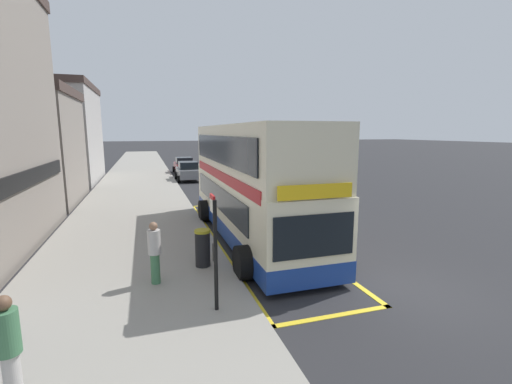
% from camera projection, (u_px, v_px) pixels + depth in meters
% --- Properties ---
extents(ground_plane, '(260.00, 260.00, 0.00)m').
position_uv_depth(ground_plane, '(205.00, 170.00, 39.10)').
color(ground_plane, '#28282B').
extents(pavement_near, '(6.00, 76.00, 0.14)m').
position_uv_depth(pavement_near, '(139.00, 171.00, 37.01)').
color(pavement_near, gray).
rests_on(pavement_near, ground).
extents(double_decker_bus, '(3.23, 10.94, 4.40)m').
position_uv_depth(double_decker_bus, '(251.00, 186.00, 13.73)').
color(double_decker_bus, beige).
rests_on(double_decker_bus, ground).
extents(bus_bay_markings, '(3.10, 13.15, 0.01)m').
position_uv_depth(bus_bay_markings, '(251.00, 236.00, 14.10)').
color(bus_bay_markings, yellow).
rests_on(bus_bay_markings, ground).
extents(bus_stop_sign, '(0.09, 0.51, 2.62)m').
position_uv_depth(bus_stop_sign, '(215.00, 243.00, 7.84)').
color(bus_stop_sign, black).
rests_on(bus_stop_sign, pavement_near).
extents(terrace_far, '(7.98, 10.02, 8.92)m').
position_uv_depth(terrace_far, '(43.00, 133.00, 28.42)').
color(terrace_far, '#B2ADA8').
rests_on(terrace_far, ground).
extents(parked_car_maroon_behind, '(2.09, 4.20, 1.62)m').
position_uv_depth(parked_car_maroon_behind, '(184.00, 165.00, 35.48)').
color(parked_car_maroon_behind, maroon).
rests_on(parked_car_maroon_behind, ground).
extents(parked_car_grey_distant, '(2.09, 4.20, 1.62)m').
position_uv_depth(parked_car_grey_distant, '(188.00, 171.00, 30.32)').
color(parked_car_grey_distant, slate).
rests_on(parked_car_grey_distant, ground).
extents(pedestrian_waiting_near_sign, '(0.34, 0.34, 1.73)m').
position_uv_depth(pedestrian_waiting_near_sign, '(9.00, 347.00, 5.07)').
color(pedestrian_waiting_near_sign, '#B7B2AD').
rests_on(pedestrian_waiting_near_sign, pavement_near).
extents(pedestrian_further_back, '(0.34, 0.34, 1.69)m').
position_uv_depth(pedestrian_further_back, '(155.00, 250.00, 9.27)').
color(pedestrian_further_back, '#3F724C').
rests_on(pedestrian_further_back, pavement_near).
extents(litter_bin, '(0.47, 0.47, 1.12)m').
position_uv_depth(litter_bin, '(203.00, 248.00, 10.55)').
color(litter_bin, black).
rests_on(litter_bin, pavement_near).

